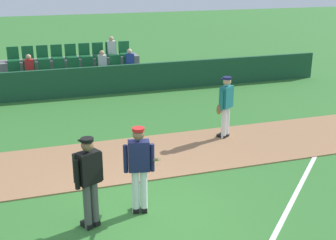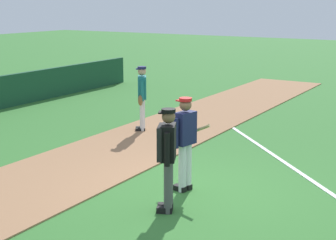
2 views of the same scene
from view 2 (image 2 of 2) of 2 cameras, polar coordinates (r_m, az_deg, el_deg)
ground_plane at (r=9.49m, az=2.71°, el=-8.15°), size 80.00×80.00×0.00m
infield_dirt_path at (r=11.01m, az=-10.11°, el=-5.22°), size 28.00×2.72×0.03m
foul_line_chalk at (r=11.90m, az=11.85°, el=-3.95°), size 8.58×8.53×0.01m
batter_navy_jersey at (r=9.32m, az=1.94°, el=-2.28°), size 0.62×0.80×1.76m
umpire_home_plate at (r=8.38m, az=-0.09°, el=-3.83°), size 0.54×0.44×1.76m
runner_teal_jersey at (r=13.69m, az=-2.92°, el=2.66°), size 0.62×0.45×1.76m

